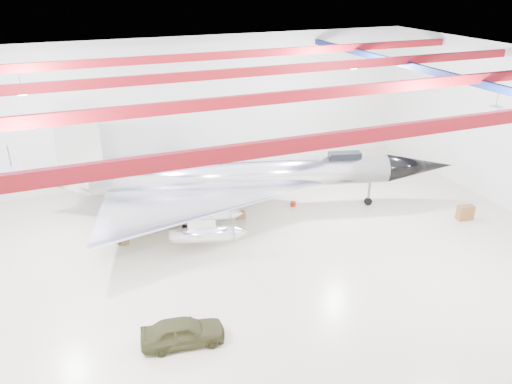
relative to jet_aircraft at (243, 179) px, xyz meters
name	(u,v)px	position (x,y,z in m)	size (l,w,h in m)	color
floor	(244,269)	(-2.50, -6.83, -2.50)	(40.00, 40.00, 0.00)	beige
wall_back	(175,110)	(-2.50, 8.17, 3.00)	(40.00, 40.00, 0.00)	silver
ceiling	(242,73)	(-2.50, -6.83, 8.50)	(40.00, 40.00, 0.00)	#0A0F38
ceiling_structure	(242,87)	(-2.50, -6.83, 7.82)	(39.50, 29.50, 1.08)	maroon
jet_aircraft	(243,179)	(0.00, 0.00, 0.00)	(27.49, 19.48, 7.62)	silver
jeep	(183,332)	(-7.21, -11.55, -1.86)	(1.51, 3.76, 1.28)	#35361B
desk	(465,213)	(13.53, -6.64, -2.00)	(1.08, 0.54, 0.99)	brown
crate_ply	(125,242)	(-8.33, -1.46, -2.34)	(0.45, 0.36, 0.31)	olive
engine_drum	(233,232)	(-1.76, -2.85, -2.29)	(0.47, 0.47, 0.43)	#59595B
parts_bin	(240,215)	(-0.50, -0.81, -2.28)	(0.63, 0.51, 0.44)	olive
crate_small	(120,242)	(-8.61, -1.33, -2.39)	(0.33, 0.26, 0.23)	#59595B
tool_chest	(293,204)	(3.65, -0.46, -2.33)	(0.39, 0.39, 0.35)	#A51C10
oil_barrel	(185,238)	(-4.75, -2.45, -2.32)	(0.51, 0.41, 0.36)	olive
spares_box	(227,194)	(-0.13, 3.00, -2.34)	(0.37, 0.37, 0.33)	#59595B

